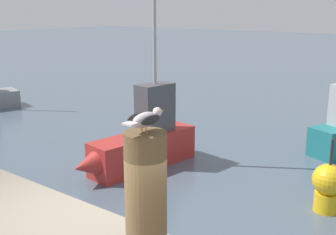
# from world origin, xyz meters

# --- Properties ---
(mooring_post) EXTENTS (0.29, 0.29, 1.05)m
(mooring_post) POSITION_xyz_m (0.92, -0.52, 2.15)
(mooring_post) COLOR brown
(mooring_post) RESTS_ON harbor_quay
(seagull) EXTENTS (0.15, 0.39, 0.14)m
(seagull) POSITION_xyz_m (0.92, -0.52, 2.77)
(seagull) COLOR tan
(seagull) RESTS_ON mooring_post
(boat_red) EXTENTS (1.11, 3.18, 4.74)m
(boat_red) POSITION_xyz_m (-3.29, 4.24, 0.60)
(boat_red) COLOR #B72D28
(boat_red) RESTS_ON ground_plane
(channel_buoy) EXTENTS (0.56, 0.56, 1.33)m
(channel_buoy) POSITION_xyz_m (0.70, 4.62, 0.48)
(channel_buoy) COLOR yellow
(channel_buoy) RESTS_ON ground_plane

